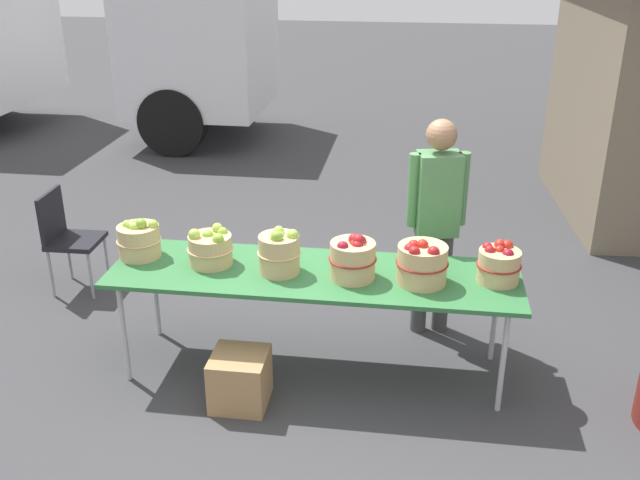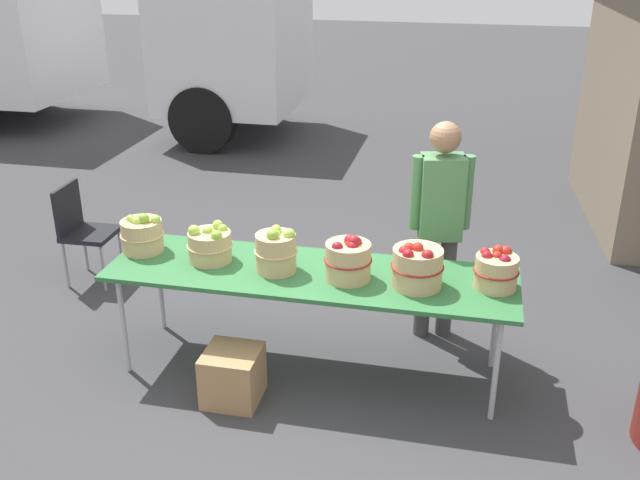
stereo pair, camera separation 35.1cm
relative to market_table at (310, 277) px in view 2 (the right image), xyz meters
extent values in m
plane|color=#38383A|center=(0.00, 0.00, -0.71)|extent=(40.00, 40.00, 0.00)
cube|color=#2D6B38|center=(0.00, 0.00, 0.02)|extent=(2.70, 0.76, 0.03)
cylinder|color=#B2B2B7|center=(-1.23, -0.30, -0.35)|extent=(0.04, 0.04, 0.72)
cylinder|color=#B2B2B7|center=(1.23, -0.30, -0.35)|extent=(0.04, 0.04, 0.72)
cylinder|color=#B2B2B7|center=(-1.23, 0.30, -0.35)|extent=(0.04, 0.04, 0.72)
cylinder|color=#B2B2B7|center=(1.23, 0.30, -0.35)|extent=(0.04, 0.04, 0.72)
cylinder|color=tan|center=(-1.22, 0.08, 0.15)|extent=(0.28, 0.28, 0.22)
torus|color=tan|center=(-1.22, 0.08, 0.16)|extent=(0.30, 0.30, 0.01)
sphere|color=#7AA833|center=(-1.25, 0.06, 0.26)|extent=(0.07, 0.07, 0.07)
sphere|color=#7AA833|center=(-1.22, 0.08, 0.28)|extent=(0.07, 0.07, 0.07)
sphere|color=#9EC647|center=(-1.11, 0.08, 0.28)|extent=(0.07, 0.07, 0.07)
sphere|color=#9EC647|center=(-1.22, 0.04, 0.27)|extent=(0.07, 0.07, 0.07)
sphere|color=#8CB738|center=(-1.22, 0.08, 0.27)|extent=(0.07, 0.07, 0.07)
sphere|color=#9EC647|center=(-1.29, 0.08, 0.27)|extent=(0.06, 0.06, 0.06)
sphere|color=#7AA833|center=(-1.18, 0.06, 0.29)|extent=(0.08, 0.08, 0.08)
cylinder|color=tan|center=(-0.70, 0.03, 0.14)|extent=(0.29, 0.29, 0.21)
torus|color=tan|center=(-0.70, 0.03, 0.15)|extent=(0.31, 0.31, 0.01)
sphere|color=#7AA833|center=(-0.72, 0.03, 0.24)|extent=(0.07, 0.07, 0.07)
sphere|color=#8CB738|center=(-0.62, -0.04, 0.25)|extent=(0.08, 0.08, 0.08)
sphere|color=#9EC647|center=(-0.67, 0.12, 0.26)|extent=(0.07, 0.07, 0.07)
sphere|color=#8CB738|center=(-0.63, 0.10, 0.24)|extent=(0.07, 0.07, 0.07)
sphere|color=#9EC647|center=(-0.79, -0.01, 0.26)|extent=(0.08, 0.08, 0.08)
sphere|color=#8CB738|center=(-0.72, 0.05, 0.24)|extent=(0.07, 0.07, 0.07)
cylinder|color=tan|center=(-0.22, -0.03, 0.17)|extent=(0.27, 0.27, 0.26)
torus|color=tan|center=(-0.22, -0.03, 0.18)|extent=(0.29, 0.29, 0.01)
sphere|color=#9EC647|center=(-0.23, 0.02, 0.31)|extent=(0.07, 0.07, 0.07)
sphere|color=#9EC647|center=(-0.22, -0.03, 0.29)|extent=(0.07, 0.07, 0.07)
sphere|color=#8CB738|center=(-0.23, -0.08, 0.30)|extent=(0.07, 0.07, 0.07)
sphere|color=#7AA833|center=(-0.22, -0.08, 0.31)|extent=(0.08, 0.08, 0.08)
sphere|color=#9EC647|center=(-0.13, -0.03, 0.31)|extent=(0.08, 0.08, 0.08)
cylinder|color=tan|center=(0.26, -0.05, 0.16)|extent=(0.29, 0.29, 0.25)
torus|color=maroon|center=(0.26, -0.05, 0.17)|extent=(0.31, 0.31, 0.01)
sphere|color=maroon|center=(0.27, -0.02, 0.30)|extent=(0.08, 0.08, 0.08)
sphere|color=maroon|center=(0.30, -0.01, 0.27)|extent=(0.08, 0.08, 0.08)
sphere|color=maroon|center=(0.31, -0.02, 0.29)|extent=(0.08, 0.08, 0.08)
sphere|color=maroon|center=(0.29, -0.07, 0.28)|extent=(0.08, 0.08, 0.08)
sphere|color=maroon|center=(0.30, -0.05, 0.30)|extent=(0.08, 0.08, 0.08)
sphere|color=#B22319|center=(0.27, -0.05, 0.28)|extent=(0.07, 0.07, 0.07)
sphere|color=maroon|center=(0.20, -0.11, 0.28)|extent=(0.07, 0.07, 0.07)
cylinder|color=tan|center=(0.70, -0.05, 0.16)|extent=(0.32, 0.32, 0.25)
torus|color=maroon|center=(0.70, -0.05, 0.18)|extent=(0.34, 0.34, 0.01)
sphere|color=#B22319|center=(0.69, -0.05, 0.28)|extent=(0.07, 0.07, 0.07)
sphere|color=maroon|center=(0.65, -0.15, 0.29)|extent=(0.07, 0.07, 0.07)
sphere|color=#B22319|center=(0.64, -0.04, 0.28)|extent=(0.07, 0.07, 0.07)
sphere|color=maroon|center=(0.62, -0.10, 0.28)|extent=(0.08, 0.08, 0.08)
sphere|color=#B22319|center=(0.70, -0.05, 0.30)|extent=(0.08, 0.08, 0.08)
sphere|color=maroon|center=(0.76, -0.14, 0.29)|extent=(0.08, 0.08, 0.08)
cylinder|color=tan|center=(1.18, 0.03, 0.14)|extent=(0.27, 0.27, 0.21)
torus|color=maroon|center=(1.18, 0.03, 0.15)|extent=(0.29, 0.29, 0.01)
sphere|color=maroon|center=(1.11, 0.09, 0.25)|extent=(0.07, 0.07, 0.07)
sphere|color=maroon|center=(1.23, 0.00, 0.24)|extent=(0.07, 0.07, 0.07)
sphere|color=#B22319|center=(1.23, 0.12, 0.25)|extent=(0.08, 0.08, 0.08)
sphere|color=#B22319|center=(1.18, 0.04, 0.25)|extent=(0.07, 0.07, 0.07)
sphere|color=maroon|center=(1.12, 0.02, 0.25)|extent=(0.06, 0.06, 0.06)
sphere|color=#B22319|center=(1.19, 0.11, 0.26)|extent=(0.07, 0.07, 0.07)
cylinder|color=#3F3F3F|center=(0.87, 0.68, -0.31)|extent=(0.12, 0.12, 0.80)
cylinder|color=#3F3F3F|center=(0.71, 0.64, -0.31)|extent=(0.12, 0.12, 0.80)
cube|color=#4C7F4C|center=(0.79, 0.66, 0.39)|extent=(0.34, 0.28, 0.60)
sphere|color=#936B4C|center=(0.79, 0.66, 0.82)|extent=(0.22, 0.22, 0.22)
cylinder|color=#4C7F4C|center=(0.96, 0.70, 0.42)|extent=(0.08, 0.08, 0.53)
cylinder|color=#4C7F4C|center=(0.62, 0.62, 0.42)|extent=(0.08, 0.08, 0.53)
cube|color=silver|center=(-2.46, 5.78, 0.54)|extent=(1.80, 2.10, 1.60)
cube|color=black|center=(-1.61, 5.78, 0.86)|extent=(0.04, 1.76, 0.80)
cylinder|color=black|center=(-2.62, 6.73, -0.26)|extent=(0.90, 0.28, 0.90)
cylinder|color=black|center=(-2.62, 4.83, -0.26)|extent=(0.90, 0.28, 0.90)
cylinder|color=black|center=(-6.56, 6.74, -0.26)|extent=(0.90, 0.28, 0.90)
cube|color=black|center=(-2.14, 0.93, -0.27)|extent=(0.41, 0.41, 0.04)
cube|color=black|center=(-2.32, 0.92, -0.05)|extent=(0.04, 0.40, 0.40)
cylinder|color=gray|center=(-1.96, 0.76, -0.50)|extent=(0.02, 0.02, 0.42)
cylinder|color=gray|center=(-1.97, 1.10, -0.50)|extent=(0.02, 0.02, 0.42)
cylinder|color=gray|center=(-2.30, 0.75, -0.50)|extent=(0.02, 0.02, 0.42)
cylinder|color=gray|center=(-2.31, 1.09, -0.50)|extent=(0.02, 0.02, 0.42)
cube|color=#A87F51|center=(-0.41, -0.45, -0.54)|extent=(0.35, 0.35, 0.35)
camera|label=1|loc=(0.64, -4.20, 2.12)|focal=40.37mm
camera|label=2|loc=(0.98, -4.13, 2.12)|focal=40.37mm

